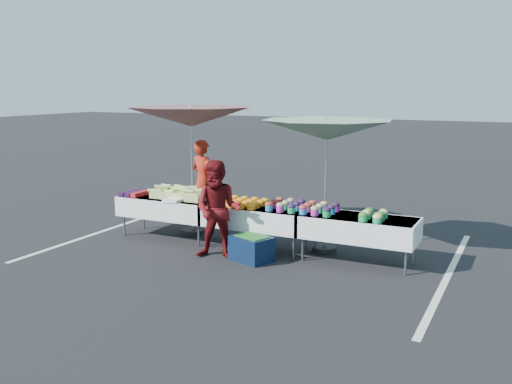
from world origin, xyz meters
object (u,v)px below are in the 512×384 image
at_px(table_left, 169,206).
at_px(vendor, 203,181).
at_px(umbrella_right, 327,131).
at_px(storage_bin, 252,248).
at_px(customer, 218,210).
at_px(umbrella_left, 191,118).
at_px(table_center, 256,216).
at_px(table_right, 358,227).

bearing_deg(table_left, vendor, 92.79).
distance_m(umbrella_right, storage_bin, 2.28).
bearing_deg(vendor, storage_bin, 156.41).
height_order(customer, umbrella_left, umbrella_left).
xyz_separation_m(umbrella_left, storage_bin, (1.77, -1.05, -1.99)).
distance_m(table_left, vendor, 1.35).
xyz_separation_m(table_center, storage_bin, (0.24, -0.65, -0.37)).
relative_size(table_center, table_right, 1.00).
distance_m(table_center, vendor, 2.30).
distance_m(table_left, table_center, 1.80).
bearing_deg(umbrella_left, table_center, -14.64).
bearing_deg(table_left, table_right, 0.00).
bearing_deg(table_right, umbrella_right, 150.02).
relative_size(table_center, storage_bin, 2.47).
height_order(table_right, storage_bin, table_right).
distance_m(table_right, vendor, 3.91).
bearing_deg(storage_bin, table_center, 130.41).
distance_m(table_left, table_right, 3.60).
xyz_separation_m(vendor, umbrella_right, (2.97, -0.92, 1.19)).
relative_size(umbrella_left, storage_bin, 3.30).
height_order(table_left, umbrella_left, umbrella_left).
height_order(vendor, umbrella_right, umbrella_right).
height_order(table_left, customer, customer).
xyz_separation_m(vendor, storage_bin, (2.10, -1.97, -0.64)).
bearing_deg(vendor, umbrella_left, 129.39).
height_order(table_center, table_right, same).
relative_size(table_left, umbrella_right, 0.72).
xyz_separation_m(umbrella_right, storage_bin, (-0.87, -1.05, -1.83)).
height_order(table_right, umbrella_right, umbrella_right).
bearing_deg(umbrella_right, table_right, -29.98).
bearing_deg(table_left, umbrella_left, 56.15).
bearing_deg(umbrella_left, storage_bin, -30.66).
relative_size(table_left, vendor, 1.09).
bearing_deg(vendor, customer, 146.35).
height_order(table_center, customer, customer).
distance_m(table_left, storage_bin, 2.17).
height_order(customer, storage_bin, customer).
distance_m(vendor, customer, 2.59).
height_order(table_right, vendor, vendor).
relative_size(table_left, table_right, 1.00).
height_order(table_left, table_center, same).
xyz_separation_m(vendor, customer, (1.55, -2.07, -0.05)).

